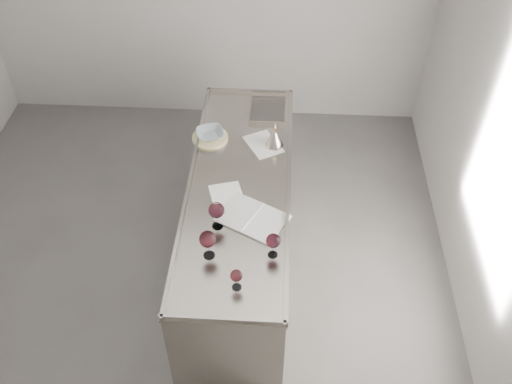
# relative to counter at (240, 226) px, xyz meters

# --- Properties ---
(room_shell) EXTENTS (4.54, 5.04, 2.84)m
(room_shell) POSITION_rel_counter_xyz_m (-0.50, -0.30, 0.93)
(room_shell) COLOR #52504D
(room_shell) RESTS_ON ground
(counter) EXTENTS (0.77, 2.42, 0.97)m
(counter) POSITION_rel_counter_xyz_m (0.00, 0.00, 0.00)
(counter) COLOR gray
(counter) RESTS_ON ground
(wine_glass_left) EXTENTS (0.11, 0.11, 0.22)m
(wine_glass_left) POSITION_rel_counter_xyz_m (-0.14, -0.70, 0.62)
(wine_glass_left) COLOR white
(wine_glass_left) RESTS_ON counter
(wine_glass_middle) EXTENTS (0.11, 0.11, 0.21)m
(wine_glass_middle) POSITION_rel_counter_xyz_m (-0.11, -0.44, 0.62)
(wine_glass_middle) COLOR white
(wine_glass_middle) RESTS_ON counter
(wine_glass_right) EXTENTS (0.10, 0.10, 0.19)m
(wine_glass_right) POSITION_rel_counter_xyz_m (0.27, -0.67, 0.60)
(wine_glass_right) COLOR white
(wine_glass_right) RESTS_ON counter
(wine_glass_small) EXTENTS (0.08, 0.08, 0.16)m
(wine_glass_small) POSITION_rel_counter_xyz_m (0.06, -0.94, 0.58)
(wine_glass_small) COLOR white
(wine_glass_small) RESTS_ON counter
(notebook) EXTENTS (0.55, 0.49, 0.02)m
(notebook) POSITION_rel_counter_xyz_m (0.12, -0.35, 0.47)
(notebook) COLOR silver
(notebook) RESTS_ON counter
(loose_paper_top) EXTENTS (0.35, 0.39, 0.00)m
(loose_paper_top) POSITION_rel_counter_xyz_m (0.16, 0.47, 0.47)
(loose_paper_top) COLOR silver
(loose_paper_top) RESTS_ON counter
(loose_paper_under) EXTENTS (0.31, 0.38, 0.00)m
(loose_paper_under) POSITION_rel_counter_xyz_m (-0.07, -0.16, 0.47)
(loose_paper_under) COLOR white
(loose_paper_under) RESTS_ON counter
(trivet) EXTENTS (0.29, 0.29, 0.02)m
(trivet) POSITION_rel_counter_xyz_m (-0.28, 0.52, 0.48)
(trivet) COLOR #CCBF84
(trivet) RESTS_ON counter
(ceramic_bowl) EXTENTS (0.28, 0.28, 0.05)m
(ceramic_bowl) POSITION_rel_counter_xyz_m (-0.28, 0.52, 0.51)
(ceramic_bowl) COLOR #86969C
(ceramic_bowl) RESTS_ON trivet
(wine_funnel) EXTENTS (0.15, 0.15, 0.22)m
(wine_funnel) POSITION_rel_counter_xyz_m (0.25, 0.46, 0.53)
(wine_funnel) COLOR #ADA69A
(wine_funnel) RESTS_ON counter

